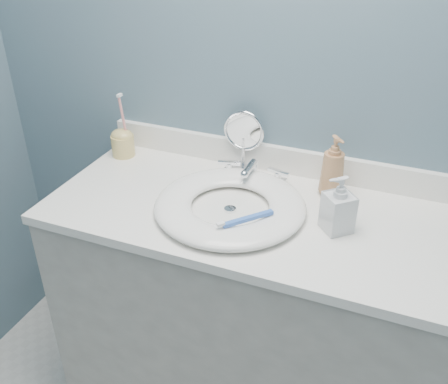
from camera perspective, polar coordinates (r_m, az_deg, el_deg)
The scene contains 12 objects.
back_wall at distance 1.60m, azimuth 6.58°, elevation 12.83°, with size 2.20×0.02×2.40m, color slate.
vanity_cabinet at distance 1.78m, azimuth 2.51°, elevation -14.35°, with size 1.20×0.55×0.85m, color #B5B0A5.
countertop at distance 1.50m, azimuth 2.89°, elevation -2.42°, with size 1.22×0.57×0.03m, color white.
backsplash at distance 1.69m, azimuth 5.91°, elevation 3.82°, with size 1.22×0.02×0.09m, color white.
basin at distance 1.48m, azimuth 0.70°, elevation -1.51°, with size 0.45×0.45×0.04m, color white, non-canonical shape.
drain at distance 1.48m, azimuth 0.70°, elevation -2.00°, with size 0.04×0.04×0.01m, color silver.
faucet at distance 1.63m, azimuth 3.22°, elevation 2.17°, with size 0.25×0.13×0.07m.
makeup_mirror at distance 1.67m, azimuth 2.26°, elevation 6.25°, with size 0.14×0.08×0.21m.
soap_bottle_amber at distance 1.55m, azimuth 12.35°, elevation 2.88°, with size 0.08×0.08×0.20m, color #AA774D.
soap_bottle_clear at distance 1.39m, azimuth 13.00°, elevation -1.35°, with size 0.08×0.08×0.17m, color silver.
toothbrush_holder at distance 1.82m, azimuth -11.50°, elevation 5.67°, with size 0.08×0.08×0.23m.
toothbrush_lying at distance 1.37m, azimuth 2.53°, elevation -3.12°, with size 0.12×0.14×0.02m.
Camera 1 is at (0.40, -0.22, 1.69)m, focal length 40.00 mm.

